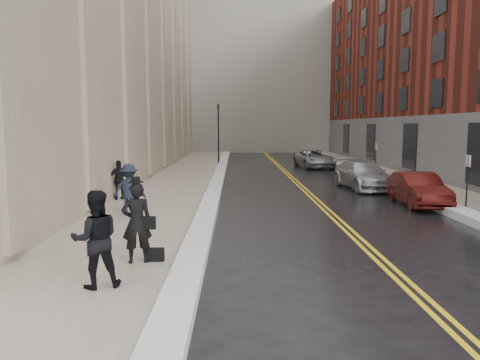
{
  "coord_description": "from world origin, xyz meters",
  "views": [
    {
      "loc": [
        -1.14,
        -10.0,
        3.35
      ],
      "look_at": [
        -0.99,
        5.08,
        1.6
      ],
      "focal_mm": 35.0,
      "sensor_mm": 36.0,
      "label": 1
    }
  ],
  "objects_px": {
    "pedestrian_a": "(96,239)",
    "car_silver_far": "(314,159)",
    "car_silver_near": "(363,175)",
    "car_maroon": "(418,189)",
    "pedestrian_main": "(137,223)",
    "pedestrian_c": "(119,180)",
    "pedestrian_b": "(129,190)"
  },
  "relations": [
    {
      "from": "pedestrian_a",
      "to": "car_silver_far",
      "type": "bearing_deg",
      "value": -127.91
    },
    {
      "from": "car_silver_near",
      "to": "car_silver_far",
      "type": "relative_size",
      "value": 0.99
    },
    {
      "from": "car_maroon",
      "to": "pedestrian_main",
      "type": "bearing_deg",
      "value": -137.35
    },
    {
      "from": "pedestrian_main",
      "to": "pedestrian_c",
      "type": "distance_m",
      "value": 9.9
    },
    {
      "from": "pedestrian_main",
      "to": "pedestrian_c",
      "type": "bearing_deg",
      "value": -88.46
    },
    {
      "from": "pedestrian_main",
      "to": "pedestrian_c",
      "type": "relative_size",
      "value": 1.11
    },
    {
      "from": "car_silver_near",
      "to": "car_maroon",
      "type": "bearing_deg",
      "value": -87.35
    },
    {
      "from": "car_silver_far",
      "to": "pedestrian_c",
      "type": "relative_size",
      "value": 3.0
    },
    {
      "from": "car_maroon",
      "to": "pedestrian_b",
      "type": "relative_size",
      "value": 2.3
    },
    {
      "from": "car_maroon",
      "to": "pedestrian_c",
      "type": "relative_size",
      "value": 2.47
    },
    {
      "from": "pedestrian_c",
      "to": "car_silver_near",
      "type": "bearing_deg",
      "value": 178.3
    },
    {
      "from": "pedestrian_b",
      "to": "pedestrian_c",
      "type": "height_order",
      "value": "pedestrian_b"
    },
    {
      "from": "car_silver_near",
      "to": "pedestrian_main",
      "type": "relative_size",
      "value": 2.68
    },
    {
      "from": "car_silver_far",
      "to": "pedestrian_a",
      "type": "distance_m",
      "value": 29.78
    },
    {
      "from": "pedestrian_main",
      "to": "car_silver_far",
      "type": "bearing_deg",
      "value": -122.57
    },
    {
      "from": "car_silver_near",
      "to": "pedestrian_main",
      "type": "distance_m",
      "value": 16.72
    },
    {
      "from": "pedestrian_c",
      "to": "pedestrian_main",
      "type": "bearing_deg",
      "value": 83.71
    },
    {
      "from": "pedestrian_b",
      "to": "pedestrian_c",
      "type": "distance_m",
      "value": 3.77
    },
    {
      "from": "car_maroon",
      "to": "pedestrian_main",
      "type": "distance_m",
      "value": 13.21
    },
    {
      "from": "car_maroon",
      "to": "car_silver_near",
      "type": "relative_size",
      "value": 0.83
    },
    {
      "from": "car_silver_near",
      "to": "pedestrian_c",
      "type": "height_order",
      "value": "pedestrian_c"
    },
    {
      "from": "car_silver_far",
      "to": "pedestrian_c",
      "type": "xyz_separation_m",
      "value": [
        -11.4,
        -17.16,
        0.29
      ]
    },
    {
      "from": "car_silver_near",
      "to": "pedestrian_a",
      "type": "bearing_deg",
      "value": -127.79
    },
    {
      "from": "car_silver_near",
      "to": "pedestrian_a",
      "type": "relative_size",
      "value": 2.61
    },
    {
      "from": "pedestrian_b",
      "to": "car_silver_far",
      "type": "bearing_deg",
      "value": -111.35
    },
    {
      "from": "car_maroon",
      "to": "car_silver_far",
      "type": "distance_m",
      "value": 18.08
    },
    {
      "from": "pedestrian_a",
      "to": "pedestrian_c",
      "type": "relative_size",
      "value": 1.14
    },
    {
      "from": "car_maroon",
      "to": "pedestrian_a",
      "type": "relative_size",
      "value": 2.17
    },
    {
      "from": "car_silver_near",
      "to": "pedestrian_main",
      "type": "height_order",
      "value": "pedestrian_main"
    },
    {
      "from": "pedestrian_main",
      "to": "pedestrian_c",
      "type": "xyz_separation_m",
      "value": [
        -2.75,
        9.51,
        -0.09
      ]
    },
    {
      "from": "pedestrian_main",
      "to": "pedestrian_b",
      "type": "relative_size",
      "value": 1.03
    },
    {
      "from": "car_silver_far",
      "to": "pedestrian_b",
      "type": "distance_m",
      "value": 23.09
    }
  ]
}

